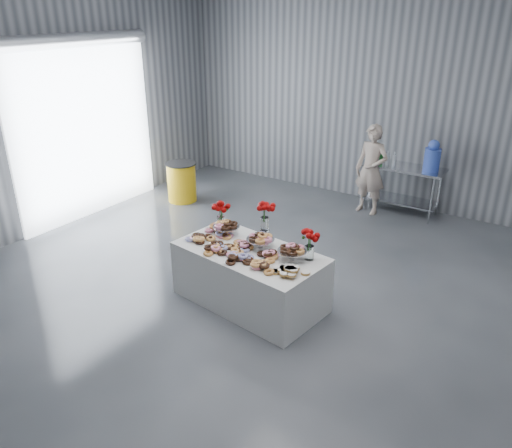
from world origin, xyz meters
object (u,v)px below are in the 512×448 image
at_px(water_jug, 432,157).
at_px(person, 371,170).
at_px(prep_table, 401,181).
at_px(trash_barrel, 182,182).
at_px(display_table, 250,277).

xyz_separation_m(water_jug, person, (-0.97, -0.30, -0.32)).
height_order(prep_table, water_jug, water_jug).
bearing_deg(person, trash_barrel, -149.68).
relative_size(water_jug, trash_barrel, 0.72).
bearing_deg(display_table, person, 88.31).
relative_size(prep_table, water_jug, 2.71).
relative_size(prep_table, trash_barrel, 1.94).
relative_size(prep_table, person, 0.91).
bearing_deg(display_table, water_jug, 75.17).
relative_size(display_table, person, 1.15).
bearing_deg(prep_table, display_table, -98.13).
bearing_deg(water_jug, prep_table, 180.00).
xyz_separation_m(display_table, prep_table, (0.59, 4.10, 0.24)).
distance_m(prep_table, person, 0.60).
distance_m(display_table, water_jug, 4.32).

